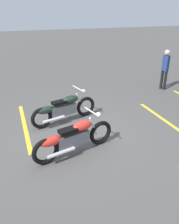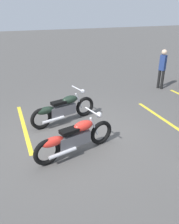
# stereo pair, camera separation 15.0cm
# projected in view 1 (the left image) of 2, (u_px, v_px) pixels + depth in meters

# --- Properties ---
(ground_plane) EXTENTS (60.00, 60.00, 0.00)m
(ground_plane) POSITION_uv_depth(u_px,v_px,m) (75.00, 134.00, 6.64)
(ground_plane) COLOR #514F4C
(motorcycle_bright_foreground) EXTENTS (2.18, 0.82, 1.04)m
(motorcycle_bright_foreground) POSITION_uv_depth(u_px,v_px,m) (73.00, 138.00, 5.60)
(motorcycle_bright_foreground) COLOR black
(motorcycle_bright_foreground) RESTS_ON ground
(motorcycle_dark_foreground) EXTENTS (2.18, 0.82, 1.04)m
(motorcycle_dark_foreground) POSITION_uv_depth(u_px,v_px,m) (63.00, 109.00, 7.15)
(motorcycle_dark_foreground) COLOR black
(motorcycle_dark_foreground) RESTS_ON ground
(bystander_near_row) EXTENTS (0.27, 0.30, 1.71)m
(bystander_near_row) POSITION_uv_depth(u_px,v_px,m) (165.00, 68.00, 9.80)
(bystander_near_row) COLOR black
(bystander_near_row) RESTS_ON ground
(parking_stripe_near) EXTENTS (0.20, 3.20, 0.01)m
(parking_stripe_near) POSITION_uv_depth(u_px,v_px,m) (25.00, 126.00, 7.11)
(parking_stripe_near) COLOR yellow
(parking_stripe_near) RESTS_ON ground
(parking_stripe_mid) EXTENTS (0.20, 3.20, 0.01)m
(parking_stripe_mid) POSITION_uv_depth(u_px,v_px,m) (168.00, 123.00, 7.29)
(parking_stripe_mid) COLOR yellow
(parking_stripe_mid) RESTS_ON ground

